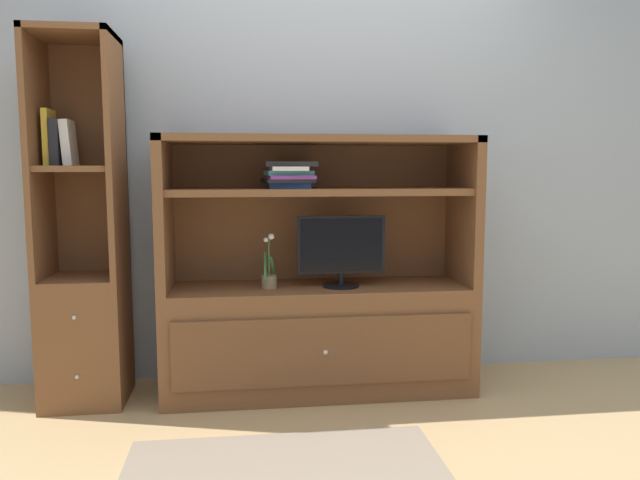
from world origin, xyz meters
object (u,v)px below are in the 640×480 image
at_px(tv_monitor, 341,249).
at_px(potted_plant, 269,277).
at_px(bookshelf_tall, 84,282).
at_px(upright_book_row, 59,141).
at_px(magazine_stack, 289,174).
at_px(media_console, 319,309).

bearing_deg(tv_monitor, potted_plant, 178.76).
distance_m(bookshelf_tall, upright_book_row, 0.71).
distance_m(potted_plant, upright_book_row, 1.23).
distance_m(magazine_stack, upright_book_row, 1.15).
xyz_separation_m(media_console, magazine_stack, (-0.15, -0.01, 0.72)).
height_order(tv_monitor, magazine_stack, magazine_stack).
relative_size(magazine_stack, bookshelf_tall, 0.18).
height_order(potted_plant, magazine_stack, magazine_stack).
bearing_deg(magazine_stack, potted_plant, -160.07).
distance_m(media_console, tv_monitor, 0.35).
bearing_deg(bookshelf_tall, media_console, -0.20).
xyz_separation_m(media_console, potted_plant, (-0.27, -0.05, 0.19)).
bearing_deg(upright_book_row, magazine_stack, -0.03).
bearing_deg(magazine_stack, upright_book_row, 179.97).
bearing_deg(media_console, tv_monitor, -26.22).
bearing_deg(bookshelf_tall, potted_plant, -3.13).
bearing_deg(media_console, bookshelf_tall, 179.80).
xyz_separation_m(magazine_stack, upright_book_row, (-1.13, 0.00, 0.16)).
height_order(media_console, magazine_stack, media_console).
distance_m(tv_monitor, upright_book_row, 1.51).
bearing_deg(bookshelf_tall, upright_book_row, -173.37).
xyz_separation_m(potted_plant, bookshelf_tall, (-0.94, 0.05, -0.01)).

